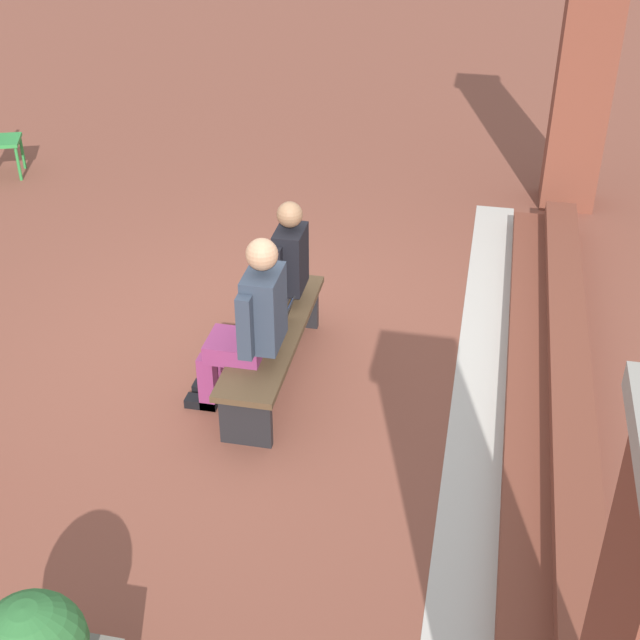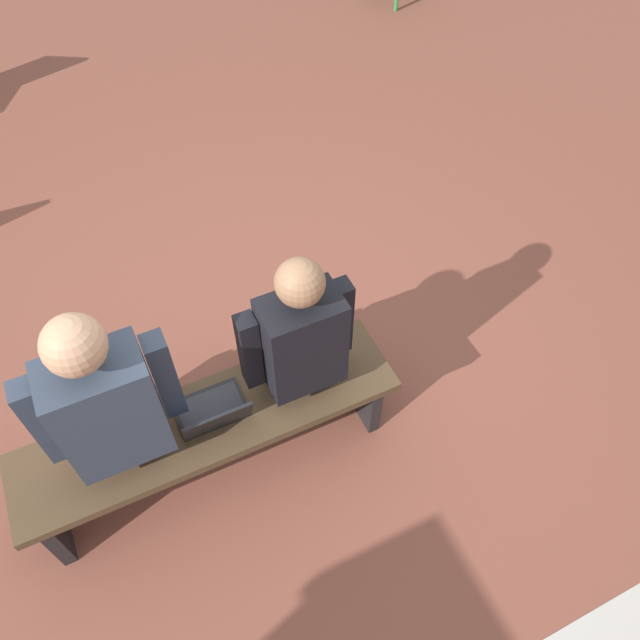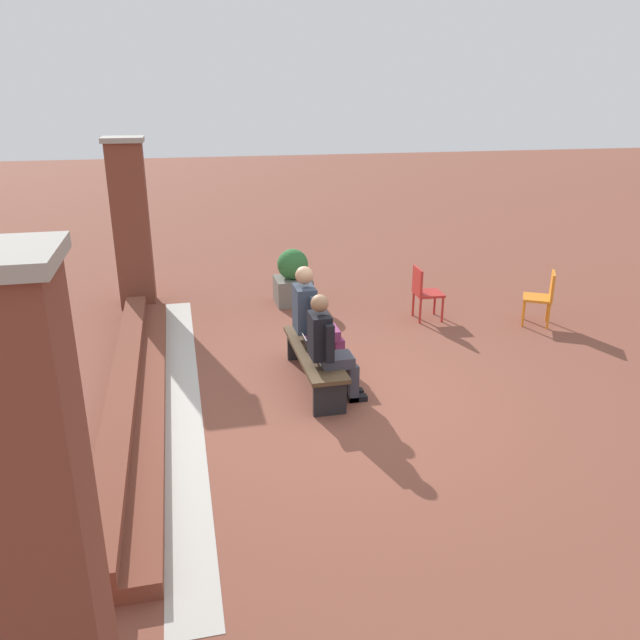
{
  "view_description": "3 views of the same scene",
  "coord_description": "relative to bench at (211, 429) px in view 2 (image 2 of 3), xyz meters",
  "views": [
    {
      "loc": [
        5.86,
        1.75,
        4.12
      ],
      "look_at": [
        0.45,
        0.65,
        0.65
      ],
      "focal_mm": 50.0,
      "sensor_mm": 36.0,
      "label": 1
    },
    {
      "loc": [
        0.49,
        1.75,
        2.99
      ],
      "look_at": [
        -0.17,
        0.35,
        1.0
      ],
      "focal_mm": 35.0,
      "sensor_mm": 36.0,
      "label": 2
    },
    {
      "loc": [
        -6.45,
        1.75,
        3.38
      ],
      "look_at": [
        0.71,
        0.11,
        0.7
      ],
      "focal_mm": 35.0,
      "sensor_mm": 36.0,
      "label": 3
    }
  ],
  "objects": [
    {
      "name": "person_adult",
      "position": [
        0.36,
        -0.07,
        0.39
      ],
      "size": [
        0.58,
        0.73,
        1.41
      ],
      "color": "#7F2D5B",
      "rests_on": "ground"
    },
    {
      "name": "bench",
      "position": [
        0.0,
        0.0,
        0.0
      ],
      "size": [
        1.8,
        0.44,
        0.45
      ],
      "color": "#4C3823",
      "rests_on": "ground"
    },
    {
      "name": "person_student",
      "position": [
        -0.47,
        -0.07,
        0.35
      ],
      "size": [
        0.52,
        0.66,
        1.31
      ],
      "color": "#383842",
      "rests_on": "ground"
    },
    {
      "name": "ground_plane",
      "position": [
        -0.35,
        -0.26,
        -0.35
      ],
      "size": [
        60.0,
        60.0,
        0.0
      ],
      "primitive_type": "plane",
      "color": "brown"
    },
    {
      "name": "laptop",
      "position": [
        -0.03,
        0.01,
        0.15
      ],
      "size": [
        0.32,
        0.29,
        0.21
      ],
      "color": "black",
      "rests_on": "bench"
    }
  ]
}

